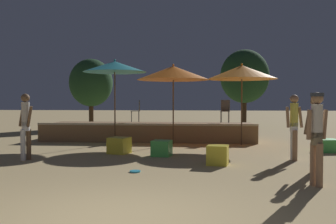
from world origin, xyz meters
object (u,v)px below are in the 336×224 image
at_px(patio_umbrella_0, 173,73).
at_px(person_3, 294,124).
at_px(frisbee_disc, 135,171).
at_px(bistro_chair_1, 137,109).
at_px(background_tree_1, 245,76).
at_px(bistro_chair_0, 225,109).
at_px(person_4, 315,131).
at_px(background_tree_0, 91,83).
at_px(person_2, 317,133).
at_px(cube_seat_0, 119,145).
at_px(cube_seat_1, 162,148).
at_px(patio_umbrella_1, 115,67).
at_px(cube_seat_4, 218,155).
at_px(person_1, 26,123).
at_px(patio_umbrella_2, 242,72).
at_px(cube_seat_3, 328,145).

bearing_deg(patio_umbrella_0, person_3, -44.46).
bearing_deg(frisbee_disc, bistro_chair_1, 99.58).
bearing_deg(background_tree_1, bistro_chair_1, -120.00).
bearing_deg(bistro_chair_0, frisbee_disc, -100.46).
distance_m(bistro_chair_1, frisbee_disc, 7.08).
relative_size(person_4, background_tree_0, 0.41).
height_order(person_2, bistro_chair_1, person_2).
relative_size(patio_umbrella_0, cube_seat_0, 4.22).
bearing_deg(cube_seat_1, bistro_chair_0, 63.85).
relative_size(patio_umbrella_1, cube_seat_1, 5.28).
xyz_separation_m(patio_umbrella_1, cube_seat_4, (3.70, -4.44, -2.66)).
bearing_deg(person_2, person_4, 143.81).
height_order(person_4, bistro_chair_0, person_4).
relative_size(person_1, person_2, 1.02).
xyz_separation_m(person_2, background_tree_0, (-8.86, 14.79, 1.70)).
bearing_deg(person_1, frisbee_disc, 95.47).
relative_size(cube_seat_0, cube_seat_4, 1.21).
bearing_deg(cube_seat_1, background_tree_0, 116.28).
xyz_separation_m(patio_umbrella_2, background_tree_1, (1.25, 10.58, 0.53)).
height_order(patio_umbrella_2, cube_seat_1, patio_umbrella_2).
bearing_deg(cube_seat_3, person_1, -164.09).
distance_m(cube_seat_4, person_3, 2.39).
relative_size(cube_seat_1, cube_seat_3, 0.83).
height_order(patio_umbrella_1, person_3, patio_umbrella_1).
xyz_separation_m(cube_seat_4, background_tree_1, (2.29, 14.98, 2.95)).
bearing_deg(person_3, person_4, 175.19).
height_order(bistro_chair_0, background_tree_0, background_tree_0).
height_order(patio_umbrella_1, bistro_chair_0, patio_umbrella_1).
distance_m(patio_umbrella_0, person_4, 6.59).
relative_size(cube_seat_4, background_tree_1, 0.12).
bearing_deg(cube_seat_1, cube_seat_4, -41.17).
relative_size(patio_umbrella_2, background_tree_0, 0.72).
height_order(patio_umbrella_0, background_tree_1, background_tree_1).
relative_size(cube_seat_0, bistro_chair_0, 0.79).
distance_m(person_3, bistro_chair_0, 4.99).
relative_size(frisbee_disc, background_tree_1, 0.05).
bearing_deg(background_tree_0, cube_seat_1, -63.72).
distance_m(patio_umbrella_1, bistro_chair_1, 2.14).
bearing_deg(cube_seat_4, cube_seat_1, 138.83).
distance_m(patio_umbrella_2, cube_seat_4, 5.12).
xyz_separation_m(patio_umbrella_2, cube_seat_4, (-1.04, -4.39, -2.41)).
bearing_deg(bistro_chair_1, person_3, 34.72).
xyz_separation_m(person_3, person_4, (0.05, -1.74, -0.05)).
distance_m(patio_umbrella_0, cube_seat_0, 3.85).
height_order(patio_umbrella_2, background_tree_0, background_tree_0).
bearing_deg(frisbee_disc, bistro_chair_0, 70.44).
bearing_deg(cube_seat_1, person_3, -7.29).
xyz_separation_m(cube_seat_0, background_tree_1, (5.22, 13.20, 2.95)).
bearing_deg(person_3, bistro_chair_1, 40.54).
xyz_separation_m(patio_umbrella_2, frisbee_disc, (-2.94, -5.56, -2.64)).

